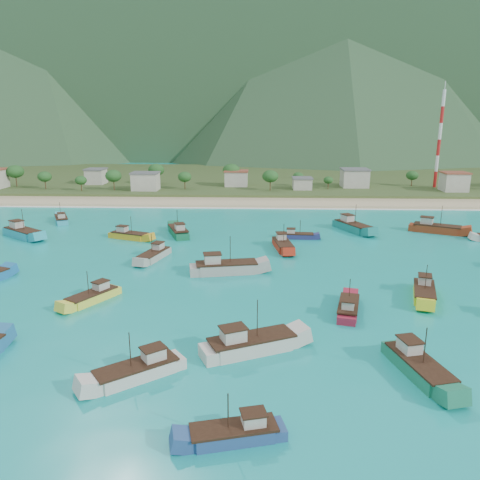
{
  "coord_description": "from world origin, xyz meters",
  "views": [
    {
      "loc": [
        8.57,
        -77.61,
        28.2
      ],
      "look_at": [
        4.73,
        18.0,
        3.0
      ],
      "focal_mm": 35.0,
      "sensor_mm": 36.0,
      "label": 1
    }
  ],
  "objects_px": {
    "boat_20": "(436,229)",
    "boat_28": "(61,220)",
    "boat_3": "(418,367)",
    "boat_18": "(129,236)",
    "radio_tower": "(439,139)",
    "boat_14": "(154,256)",
    "boat_11": "(178,232)",
    "boat_7": "(22,233)",
    "boat_12": "(283,246)",
    "boat_1": "(138,372)",
    "boat_24": "(352,227)",
    "boat_6": "(250,345)",
    "boat_30": "(424,293)",
    "boat_25": "(236,434)",
    "boat_16": "(225,268)",
    "boat_2": "(93,297)",
    "boat_21": "(297,236)",
    "boat_29": "(348,309)"
  },
  "relations": [
    {
      "from": "boat_3",
      "to": "boat_28",
      "type": "distance_m",
      "value": 105.49
    },
    {
      "from": "boat_3",
      "to": "boat_21",
      "type": "height_order",
      "value": "boat_3"
    },
    {
      "from": "boat_2",
      "to": "boat_20",
      "type": "relative_size",
      "value": 0.74
    },
    {
      "from": "boat_6",
      "to": "boat_28",
      "type": "xyz_separation_m",
      "value": [
        -53.76,
        72.0,
        -0.25
      ]
    },
    {
      "from": "boat_29",
      "to": "boat_28",
      "type": "bearing_deg",
      "value": 152.71
    },
    {
      "from": "boat_6",
      "to": "boat_30",
      "type": "height_order",
      "value": "boat_6"
    },
    {
      "from": "boat_14",
      "to": "boat_28",
      "type": "distance_m",
      "value": 47.2
    },
    {
      "from": "boat_12",
      "to": "boat_28",
      "type": "xyz_separation_m",
      "value": [
        -60.06,
        24.78,
        -0.07
      ]
    },
    {
      "from": "boat_3",
      "to": "boat_18",
      "type": "bearing_deg",
      "value": -64.83
    },
    {
      "from": "boat_16",
      "to": "boat_7",
      "type": "bearing_deg",
      "value": -127.05
    },
    {
      "from": "boat_6",
      "to": "radio_tower",
      "type": "bearing_deg",
      "value": 127.66
    },
    {
      "from": "boat_3",
      "to": "boat_25",
      "type": "bearing_deg",
      "value": 16.44
    },
    {
      "from": "boat_18",
      "to": "boat_24",
      "type": "bearing_deg",
      "value": 121.51
    },
    {
      "from": "boat_21",
      "to": "boat_12",
      "type": "bearing_deg",
      "value": -19.15
    },
    {
      "from": "boat_6",
      "to": "boat_7",
      "type": "relative_size",
      "value": 1.01
    },
    {
      "from": "boat_14",
      "to": "boat_20",
      "type": "height_order",
      "value": "boat_20"
    },
    {
      "from": "boat_11",
      "to": "boat_14",
      "type": "xyz_separation_m",
      "value": [
        -1.63,
        -20.04,
        -0.13
      ]
    },
    {
      "from": "radio_tower",
      "to": "boat_30",
      "type": "bearing_deg",
      "value": -110.31
    },
    {
      "from": "boat_3",
      "to": "boat_14",
      "type": "bearing_deg",
      "value": -61.94
    },
    {
      "from": "radio_tower",
      "to": "boat_24",
      "type": "xyz_separation_m",
      "value": [
        -44.86,
        -68.02,
        -18.96
      ]
    },
    {
      "from": "boat_11",
      "to": "boat_18",
      "type": "bearing_deg",
      "value": 179.17
    },
    {
      "from": "boat_12",
      "to": "boat_16",
      "type": "relative_size",
      "value": 0.82
    },
    {
      "from": "boat_1",
      "to": "boat_18",
      "type": "relative_size",
      "value": 0.97
    },
    {
      "from": "radio_tower",
      "to": "boat_25",
      "type": "distance_m",
      "value": 166.52
    },
    {
      "from": "boat_1",
      "to": "boat_7",
      "type": "height_order",
      "value": "boat_7"
    },
    {
      "from": "boat_11",
      "to": "boat_28",
      "type": "height_order",
      "value": "boat_11"
    },
    {
      "from": "boat_7",
      "to": "boat_30",
      "type": "height_order",
      "value": "boat_7"
    },
    {
      "from": "boat_29",
      "to": "boat_24",
      "type": "bearing_deg",
      "value": 92.39
    },
    {
      "from": "boat_21",
      "to": "boat_29",
      "type": "height_order",
      "value": "boat_29"
    },
    {
      "from": "boat_12",
      "to": "boat_16",
      "type": "xyz_separation_m",
      "value": [
        -11.55,
        -17.15,
        0.24
      ]
    },
    {
      "from": "boat_11",
      "to": "boat_30",
      "type": "bearing_deg",
      "value": -60.67
    },
    {
      "from": "boat_14",
      "to": "boat_28",
      "type": "height_order",
      "value": "boat_14"
    },
    {
      "from": "boat_24",
      "to": "boat_18",
      "type": "bearing_deg",
      "value": -15.14
    },
    {
      "from": "boat_3",
      "to": "boat_25",
      "type": "height_order",
      "value": "boat_3"
    },
    {
      "from": "boat_16",
      "to": "boat_18",
      "type": "xyz_separation_m",
      "value": [
        -24.76,
        24.54,
        -0.29
      ]
    },
    {
      "from": "boat_1",
      "to": "boat_14",
      "type": "relative_size",
      "value": 0.97
    },
    {
      "from": "boat_11",
      "to": "boat_28",
      "type": "xyz_separation_m",
      "value": [
        -34.93,
        13.4,
        -0.15
      ]
    },
    {
      "from": "radio_tower",
      "to": "boat_6",
      "type": "distance_m",
      "value": 151.48
    },
    {
      "from": "boat_16",
      "to": "boat_29",
      "type": "xyz_separation_m",
      "value": [
        19.6,
        -17.5,
        -0.37
      ]
    },
    {
      "from": "boat_16",
      "to": "boat_28",
      "type": "relative_size",
      "value": 1.31
    },
    {
      "from": "radio_tower",
      "to": "boat_18",
      "type": "distance_m",
      "value": 128.43
    },
    {
      "from": "boat_14",
      "to": "boat_28",
      "type": "bearing_deg",
      "value": -29.41
    },
    {
      "from": "radio_tower",
      "to": "boat_7",
      "type": "relative_size",
      "value": 2.97
    },
    {
      "from": "boat_1",
      "to": "boat_20",
      "type": "xyz_separation_m",
      "value": [
        57.92,
        70.25,
        0.22
      ]
    },
    {
      "from": "boat_2",
      "to": "boat_6",
      "type": "distance_m",
      "value": 29.58
    },
    {
      "from": "boat_2",
      "to": "boat_11",
      "type": "bearing_deg",
      "value": -67.63
    },
    {
      "from": "radio_tower",
      "to": "boat_14",
      "type": "bearing_deg",
      "value": -133.69
    },
    {
      "from": "boat_24",
      "to": "boat_2",
      "type": "bearing_deg",
      "value": 18.74
    },
    {
      "from": "boat_24",
      "to": "boat_28",
      "type": "relative_size",
      "value": 1.28
    },
    {
      "from": "boat_20",
      "to": "boat_28",
      "type": "xyz_separation_m",
      "value": [
        -99.33,
        8.15,
        -0.28
      ]
    }
  ]
}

